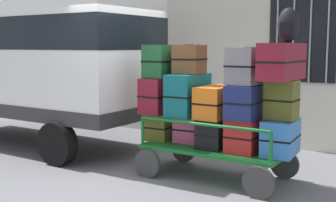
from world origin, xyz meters
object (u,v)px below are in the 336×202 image
(suitcase_center_bottom, at_px, (217,132))
(suitcase_right_top, at_px, (282,61))
(suitcase_midright_middle, at_px, (247,101))
(suitcase_left_middle, at_px, (161,95))
(suitcase_left_bottom, at_px, (161,126))
(suitcase_midleft_middle, at_px, (188,95))
(suitcase_midright_bottom, at_px, (246,135))
(suitcase_center_middle, at_px, (217,102))
(suitcase_midleft_bottom, at_px, (188,129))
(van, at_px, (33,57))
(suitcase_midright_top, at_px, (249,66))
(luggage_cart, at_px, (216,153))
(suitcase_right_middle, at_px, (282,100))
(backpack, at_px, (288,25))
(suitcase_left_top, at_px, (161,61))
(suitcase_midleft_top, at_px, (189,59))
(suitcase_right_bottom, at_px, (281,137))

(suitcase_center_bottom, bearing_deg, suitcase_right_top, -2.65)
(suitcase_midright_middle, bearing_deg, suitcase_left_middle, -179.58)
(suitcase_midright_middle, bearing_deg, suitcase_left_bottom, -179.51)
(suitcase_midright_middle, xyz_separation_m, suitcase_right_top, (0.47, 0.01, 0.54))
(suitcase_midleft_middle, distance_m, suitcase_midright_bottom, 1.05)
(suitcase_center_middle, bearing_deg, suitcase_midleft_bottom, 179.95)
(van, distance_m, suitcase_center_bottom, 4.15)
(suitcase_midright_top, bearing_deg, suitcase_right_top, -5.76)
(luggage_cart, bearing_deg, suitcase_midleft_middle, -179.76)
(suitcase_center_middle, bearing_deg, suitcase_midright_top, 4.02)
(suitcase_left_middle, distance_m, suitcase_midright_bottom, 1.47)
(suitcase_midleft_middle, height_order, suitcase_right_middle, suitcase_midleft_middle)
(van, distance_m, backpack, 5.03)
(suitcase_left_top, bearing_deg, suitcase_midright_top, 2.08)
(suitcase_midleft_top, bearing_deg, suitcase_midright_middle, -3.30)
(suitcase_left_bottom, distance_m, suitcase_right_top, 2.13)
(suitcase_left_middle, height_order, suitcase_midleft_top, suitcase_midleft_top)
(suitcase_midleft_bottom, height_order, suitcase_center_middle, suitcase_center_middle)
(suitcase_left_bottom, bearing_deg, van, 176.26)
(suitcase_midleft_middle, xyz_separation_m, suitcase_midright_top, (0.93, 0.03, 0.45))
(suitcase_right_bottom, distance_m, suitcase_right_middle, 0.50)
(van, xyz_separation_m, suitcase_midright_top, (4.49, -0.14, -0.05))
(suitcase_left_bottom, bearing_deg, suitcase_center_bottom, 3.74)
(suitcase_midleft_middle, bearing_deg, suitcase_midleft_bottom, 90.00)
(suitcase_midright_bottom, bearing_deg, suitcase_right_bottom, 8.12)
(luggage_cart, relative_size, suitcase_left_middle, 3.12)
(suitcase_midleft_top, height_order, suitcase_right_bottom, suitcase_midleft_top)
(van, xyz_separation_m, suitcase_midright_bottom, (4.49, -0.21, -0.99))
(suitcase_midleft_top, bearing_deg, suitcase_left_bottom, -171.99)
(suitcase_left_middle, bearing_deg, suitcase_left_top, 90.00)
(suitcase_left_bottom, distance_m, suitcase_left_top, 1.00)
(suitcase_midright_middle, relative_size, suitcase_right_top, 0.86)
(suitcase_center_middle, distance_m, suitcase_midright_middle, 0.47)
(suitcase_center_middle, xyz_separation_m, suitcase_right_top, (0.93, -0.01, 0.59))
(suitcase_midleft_middle, distance_m, suitcase_midleft_top, 0.52)
(suitcase_midleft_top, relative_size, suitcase_right_bottom, 0.69)
(suitcase_left_middle, height_order, suitcase_midright_middle, suitcase_left_middle)
(suitcase_right_bottom, xyz_separation_m, suitcase_right_middle, (0.00, -0.01, 0.50))
(suitcase_midright_middle, bearing_deg, suitcase_left_top, 179.91)
(suitcase_left_top, height_order, suitcase_center_middle, suitcase_left_top)
(suitcase_left_bottom, height_order, suitcase_midleft_middle, suitcase_midleft_middle)
(suitcase_left_bottom, height_order, suitcase_midleft_top, suitcase_midleft_top)
(suitcase_midleft_middle, bearing_deg, suitcase_left_middle, -176.36)
(luggage_cart, distance_m, backpack, 2.04)
(suitcase_midright_bottom, xyz_separation_m, suitcase_right_bottom, (0.47, 0.07, 0.01))
(suitcase_right_bottom, distance_m, backpack, 1.46)
(suitcase_left_middle, distance_m, backpack, 2.16)
(suitcase_left_bottom, xyz_separation_m, suitcase_midright_top, (1.40, 0.06, 0.96))
(van, xyz_separation_m, suitcase_left_middle, (3.09, -0.20, -0.53))
(van, bearing_deg, suitcase_midleft_bottom, -2.73)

